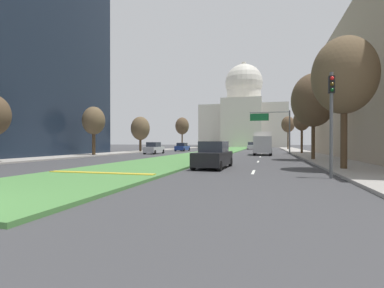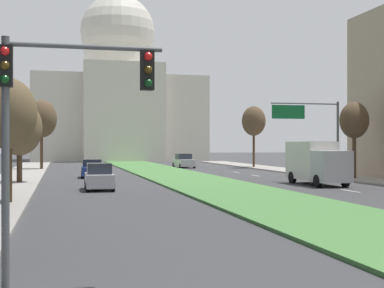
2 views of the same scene
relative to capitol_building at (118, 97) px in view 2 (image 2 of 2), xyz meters
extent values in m
plane|color=#3D3D3F|center=(0.00, -50.38, -11.87)|extent=(260.00, 260.00, 0.00)
cube|color=#4C8442|center=(0.00, -55.49, -11.80)|extent=(6.75, 92.06, 0.14)
cube|color=silver|center=(7.70, -71.18, -11.86)|extent=(0.16, 2.40, 0.01)
cube|color=silver|center=(7.70, -62.87, -11.86)|extent=(0.16, 2.40, 0.01)
cube|color=silver|center=(7.70, -53.39, -11.86)|extent=(0.16, 2.40, 0.01)
cube|color=silver|center=(7.70, -47.38, -11.86)|extent=(0.16, 2.40, 0.01)
cube|color=silver|center=(7.70, -25.07, -11.86)|extent=(0.16, 2.40, 0.01)
cube|color=silver|center=(7.70, -26.52, -11.86)|extent=(0.16, 2.40, 0.01)
cube|color=#9E9991|center=(-14.03, -60.61, -11.79)|extent=(4.00, 92.06, 0.15)
cube|color=#9E9991|center=(14.03, -60.61, -11.79)|extent=(4.00, 92.06, 0.15)
cube|color=beige|center=(0.00, 0.77, -4.25)|extent=(30.85, 18.19, 15.23)
cube|color=beige|center=(0.00, -10.33, -3.49)|extent=(13.57, 4.00, 16.75)
cylinder|color=beige|center=(0.00, 0.77, 6.55)|extent=(12.54, 12.54, 6.36)
sphere|color=beige|center=(0.00, 0.77, 12.16)|extent=(13.92, 13.92, 13.92)
cylinder|color=#515456|center=(-11.53, -91.69, -9.27)|extent=(0.16, 0.16, 5.20)
cube|color=black|center=(-11.53, -91.69, -7.27)|extent=(0.28, 0.24, 0.84)
sphere|color=red|center=(-11.53, -91.83, -6.99)|extent=(0.18, 0.18, 0.18)
sphere|color=#4C380F|center=(-11.53, -91.83, -7.27)|extent=(0.18, 0.18, 0.18)
sphere|color=#0F4219|center=(-11.53, -91.83, -7.55)|extent=(0.18, 0.18, 0.18)
cylinder|color=#515456|center=(-9.93, -91.69, -6.82)|extent=(3.20, 0.10, 0.10)
cube|color=black|center=(-8.65, -91.69, -7.27)|extent=(0.28, 0.24, 0.84)
sphere|color=red|center=(-8.65, -91.83, -6.99)|extent=(0.18, 0.18, 0.18)
sphere|color=#4C380F|center=(-8.65, -91.83, -7.27)|extent=(0.18, 0.18, 0.18)
sphere|color=#0F4219|center=(-8.65, -91.83, -7.55)|extent=(0.18, 0.18, 0.18)
cylinder|color=#515456|center=(11.73, -62.05, -8.62)|extent=(0.20, 0.20, 6.50)
cylinder|color=#515456|center=(8.80, -62.05, -5.57)|extent=(5.85, 0.12, 0.12)
cube|color=#146033|center=(7.34, -62.10, -6.27)|extent=(2.80, 0.08, 1.10)
cylinder|color=#4C3823|center=(-13.00, -74.61, -10.04)|extent=(0.42, 0.42, 3.65)
ellipsoid|color=brown|center=(-13.00, -74.61, -7.32)|extent=(2.86, 2.86, 3.57)
cylinder|color=#4C3823|center=(-13.47, -59.95, -10.27)|extent=(0.41, 0.41, 3.20)
ellipsoid|color=brown|center=(-13.47, -59.95, -7.62)|extent=(3.37, 3.37, 4.21)
cylinder|color=#4C3823|center=(13.47, -61.60, -9.74)|extent=(0.33, 0.33, 4.25)
ellipsoid|color=brown|center=(13.47, -61.60, -6.85)|extent=(2.43, 2.43, 3.04)
cylinder|color=#4C3823|center=(-12.60, -37.21, -9.44)|extent=(0.34, 0.34, 4.85)
ellipsoid|color=brown|center=(-12.60, -37.21, -5.92)|extent=(3.50, 3.50, 4.38)
cylinder|color=#4C3823|center=(13.15, -37.80, -9.38)|extent=(0.29, 0.29, 4.97)
ellipsoid|color=brown|center=(13.15, -37.80, -5.96)|extent=(2.99, 2.99, 3.73)
cube|color=#BCBCC1|center=(-8.00, -66.71, -11.22)|extent=(1.83, 4.16, 0.85)
cube|color=#282D38|center=(-8.00, -66.87, -10.44)|extent=(1.58, 2.01, 0.70)
cylinder|color=black|center=(-8.76, -65.08, -11.55)|extent=(0.23, 0.64, 0.64)
cylinder|color=black|center=(-7.17, -65.11, -11.55)|extent=(0.23, 0.64, 0.64)
cylinder|color=black|center=(-8.82, -68.31, -11.55)|extent=(0.23, 0.64, 0.64)
cylinder|color=black|center=(-7.23, -68.34, -11.55)|extent=(0.23, 0.64, 0.64)
cube|color=navy|center=(-7.70, -53.04, -11.25)|extent=(2.03, 4.21, 0.78)
cube|color=#282D38|center=(-7.71, -53.21, -10.54)|extent=(1.71, 2.06, 0.64)
cylinder|color=black|center=(-8.47, -51.39, -11.55)|extent=(0.25, 0.65, 0.64)
cylinder|color=black|center=(-6.79, -51.46, -11.55)|extent=(0.25, 0.65, 0.64)
cylinder|color=black|center=(-8.62, -54.62, -11.55)|extent=(0.25, 0.65, 0.64)
cylinder|color=black|center=(-6.93, -54.69, -11.55)|extent=(0.25, 0.65, 0.64)
cube|color=#BCBCC1|center=(4.74, -35.14, -11.21)|extent=(2.01, 4.73, 0.86)
cube|color=#282D38|center=(4.74, -34.95, -10.43)|extent=(1.73, 2.29, 0.71)
cylinder|color=black|center=(5.66, -37.02, -11.55)|extent=(0.23, 0.64, 0.64)
cylinder|color=black|center=(3.91, -37.05, -11.55)|extent=(0.23, 0.64, 0.64)
cylinder|color=black|center=(5.58, -33.23, -11.55)|extent=(0.23, 0.64, 0.64)
cylinder|color=black|center=(3.83, -33.26, -11.55)|extent=(0.23, 0.64, 0.64)
cube|color=#BCBCC1|center=(7.92, -68.26, -10.42)|extent=(2.30, 2.00, 2.20)
cube|color=silver|center=(7.92, -65.06, -10.07)|extent=(2.30, 4.40, 2.80)
cylinder|color=black|center=(8.97, -68.26, -11.42)|extent=(0.30, 0.90, 0.90)
cylinder|color=black|center=(6.87, -68.26, -11.42)|extent=(0.30, 0.90, 0.90)
cylinder|color=black|center=(8.97, -63.96, -11.42)|extent=(0.30, 0.90, 0.90)
cylinder|color=black|center=(6.87, -63.96, -11.42)|extent=(0.30, 0.90, 0.90)
camera|label=1|loc=(8.49, -106.04, -10.08)|focal=26.23mm
camera|label=2|loc=(-10.45, -103.37, -8.83)|focal=51.66mm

